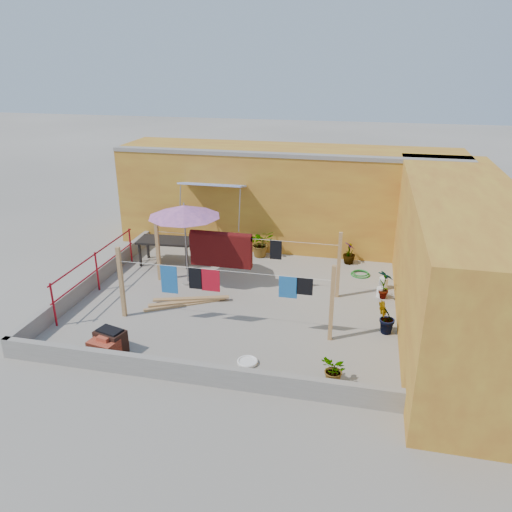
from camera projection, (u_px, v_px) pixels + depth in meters
The scene contains 21 objects.
ground at pixel (238, 301), 13.00m from camera, with size 80.00×80.00×0.00m, color #9E998E.
wall_back at pixel (287, 196), 16.55m from camera, with size 11.00×3.27×3.21m.
wall_right at pixel (458, 260), 11.34m from camera, with size 2.40×9.00×3.20m, color gold.
parapet_front at pixel (191, 372), 9.67m from camera, with size 8.30×0.16×0.44m, color gray.
parapet_left at pixel (95, 279), 13.75m from camera, with size 0.16×7.30×0.44m, color gray.
red_railing at pixel (96, 265), 13.33m from camera, with size 0.05×4.20×1.10m.
clothesline_rig at pixel (223, 255), 13.21m from camera, with size 5.09×2.35×1.80m.
patio_umbrella at pixel (184, 211), 13.23m from camera, with size 2.42×2.42×2.33m.
outdoor_table at pixel (166, 242), 15.09m from camera, with size 1.71×0.94×0.78m.
brick_stack at pixel (104, 349), 10.43m from camera, with size 0.66×0.53×0.51m.
lumber_pile at pixel (187, 302), 12.80m from camera, with size 1.98×1.17×0.13m.
brazier at pixel (111, 341), 10.63m from camera, with size 0.71×0.56×0.56m.
white_basin at pixel (247, 362), 10.32m from camera, with size 0.44×0.44×0.08m.
water_jug_a at pixel (380, 292), 13.16m from camera, with size 0.20×0.20×0.31m.
water_jug_b at pixel (383, 283), 13.61m from camera, with size 0.24×0.24×0.38m.
green_hose at pixel (360, 274), 14.51m from camera, with size 0.56×0.56×0.08m.
plant_back_a at pixel (261, 243), 15.75m from camera, with size 0.78×0.67×0.86m, color #1E5317.
plant_back_b at pixel (349, 253), 15.22m from camera, with size 0.38×0.38×0.68m, color #1E5317.
plant_right_a at pixel (385, 284), 12.97m from camera, with size 0.43×0.29×0.82m, color #1E5317.
plant_right_b at pixel (386, 318), 11.32m from camera, with size 0.44×0.35×0.80m, color #1E5317.
plant_right_c at pixel (334, 370), 9.60m from camera, with size 0.53×0.46×0.59m, color #1E5317.
Camera 1 is at (3.02, -11.25, 5.91)m, focal length 35.00 mm.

